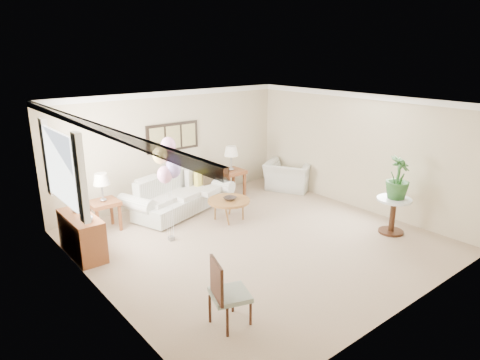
{
  "coord_description": "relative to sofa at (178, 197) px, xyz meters",
  "views": [
    {
      "loc": [
        -4.94,
        -5.6,
        3.5
      ],
      "look_at": [
        0.09,
        0.6,
        1.05
      ],
      "focal_mm": 32.0,
      "sensor_mm": 36.0,
      "label": 1
    }
  ],
  "objects": [
    {
      "name": "balloon_cluster",
      "position": [
        -0.9,
        -1.23,
        1.2
      ],
      "size": [
        0.5,
        0.53,
        1.98
      ],
      "color": "gray",
      "rests_on": "ground"
    },
    {
      "name": "lamp_right",
      "position": [
        1.6,
        0.12,
        0.77
      ],
      "size": [
        0.34,
        0.34,
        0.61
      ],
      "color": "gray",
      "rests_on": "end_table_right"
    },
    {
      "name": "vase_white",
      "position": [
        -2.39,
        -1.11,
        0.48
      ],
      "size": [
        0.18,
        0.18,
        0.17
      ],
      "primitive_type": "imported",
      "rotation": [
        0.0,
        0.0,
        -0.16
      ],
      "color": "silver",
      "rests_on": "credenza"
    },
    {
      "name": "decor_bowl",
      "position": [
        0.6,
        -1.13,
        0.14
      ],
      "size": [
        0.33,
        0.33,
        0.07
      ],
      "primitive_type": "imported",
      "rotation": [
        0.0,
        0.0,
        0.27
      ],
      "color": "black",
      "rests_on": "coffee_table"
    },
    {
      "name": "lamp_left",
      "position": [
        -1.68,
        0.04,
        0.71
      ],
      "size": [
        0.32,
        0.32,
        0.57
      ],
      "color": "gray",
      "rests_on": "end_table_left"
    },
    {
      "name": "credenza",
      "position": [
        -2.41,
        -0.75,
        0.03
      ],
      "size": [
        0.46,
        1.2,
        0.74
      ],
      "color": "brown",
      "rests_on": "ground"
    },
    {
      "name": "side_table",
      "position": [
        2.68,
        -3.66,
        0.2
      ],
      "size": [
        0.66,
        0.66,
        0.72
      ],
      "color": "silver",
      "rests_on": "ground"
    },
    {
      "name": "wall_art_triptych",
      "position": [
        0.35,
        0.71,
        1.21
      ],
      "size": [
        1.35,
        0.06,
        0.65
      ],
      "color": "black",
      "rests_on": "ground"
    },
    {
      "name": "vase_sage",
      "position": [
        -2.39,
        -0.54,
        0.49
      ],
      "size": [
        0.21,
        0.21,
        0.19
      ],
      "primitive_type": "imported",
      "rotation": [
        0.0,
        0.0,
        0.19
      ],
      "color": "#B5B6B4",
      "rests_on": "credenza"
    },
    {
      "name": "sofa",
      "position": [
        0.0,
        0.0,
        0.0
      ],
      "size": [
        2.61,
        1.51,
        0.87
      ],
      "color": "silver",
      "rests_on": "ground"
    },
    {
      "name": "end_table_right",
      "position": [
        1.6,
        0.12,
        0.21
      ],
      "size": [
        0.6,
        0.55,
        0.66
      ],
      "color": "brown",
      "rests_on": "ground"
    },
    {
      "name": "armchair",
      "position": [
        3.06,
        -0.41,
        0.02
      ],
      "size": [
        1.39,
        1.45,
        0.73
      ],
      "primitive_type": "imported",
      "rotation": [
        0.0,
        0.0,
        2.07
      ],
      "color": "silver",
      "rests_on": "ground"
    },
    {
      "name": "ground_plane",
      "position": [
        0.35,
        -2.25,
        -0.34
      ],
      "size": [
        6.0,
        6.0,
        0.0
      ],
      "primitive_type": "plane",
      "color": "tan"
    },
    {
      "name": "potted_plant",
      "position": [
        2.72,
        -3.67,
        0.79
      ],
      "size": [
        0.55,
        0.55,
        0.83
      ],
      "primitive_type": "imported",
      "rotation": [
        0.0,
        0.0,
        0.2
      ],
      "color": "#25551D",
      "rests_on": "side_table"
    },
    {
      "name": "coffee_table",
      "position": [
        0.59,
        -1.1,
        0.07
      ],
      "size": [
        0.9,
        0.9,
        0.45
      ],
      "color": "brown",
      "rests_on": "ground"
    },
    {
      "name": "room_shell",
      "position": [
        0.24,
        -2.16,
        1.28
      ],
      "size": [
        6.04,
        6.04,
        2.6
      ],
      "color": "beige",
      "rests_on": "ground"
    },
    {
      "name": "accent_chair",
      "position": [
        -1.68,
        -3.97,
        0.17
      ],
      "size": [
        0.61,
        0.61,
        0.98
      ],
      "color": "gray",
      "rests_on": "ground"
    },
    {
      "name": "end_table_left",
      "position": [
        -1.68,
        0.04,
        0.18
      ],
      "size": [
        0.57,
        0.52,
        0.62
      ],
      "color": "brown",
      "rests_on": "ground"
    }
  ]
}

